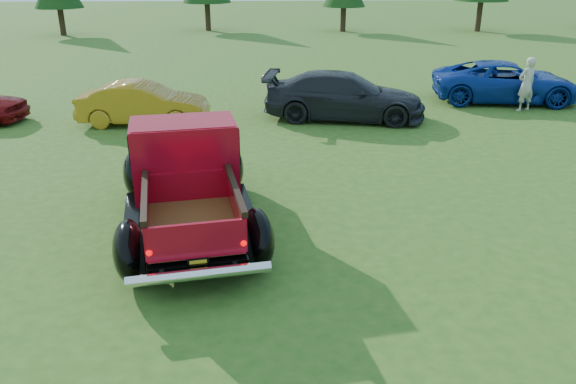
# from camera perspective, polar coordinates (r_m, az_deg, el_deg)

# --- Properties ---
(ground) EXTENTS (120.00, 120.00, 0.00)m
(ground) POSITION_cam_1_polar(r_m,az_deg,el_deg) (9.60, -3.32, -5.33)
(ground) COLOR #2E5618
(ground) RESTS_ON ground
(pickup_truck) EXTENTS (3.05, 5.33, 1.89)m
(pickup_truck) POSITION_cam_1_polar(r_m,az_deg,el_deg) (10.29, -10.30, 1.79)
(pickup_truck) COLOR black
(pickup_truck) RESTS_ON ground
(show_car_yellow) EXTENTS (3.78, 1.55, 1.22)m
(show_car_yellow) POSITION_cam_1_polar(r_m,az_deg,el_deg) (16.98, -14.48, 8.68)
(show_car_yellow) COLOR #AA7316
(show_car_yellow) RESTS_ON ground
(show_car_grey) EXTENTS (5.07, 2.84, 1.39)m
(show_car_grey) POSITION_cam_1_polar(r_m,az_deg,el_deg) (17.11, 5.75, 9.68)
(show_car_grey) COLOR black
(show_car_grey) RESTS_ON ground
(show_car_blue) EXTENTS (5.09, 2.92, 1.34)m
(show_car_blue) POSITION_cam_1_polar(r_m,az_deg,el_deg) (20.57, 21.30, 10.39)
(show_car_blue) COLOR navy
(show_car_blue) RESTS_ON ground
(spectator) EXTENTS (0.71, 0.57, 1.69)m
(spectator) POSITION_cam_1_polar(r_m,az_deg,el_deg) (19.44, 23.07, 10.04)
(spectator) COLOR #B4AE9C
(spectator) RESTS_ON ground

